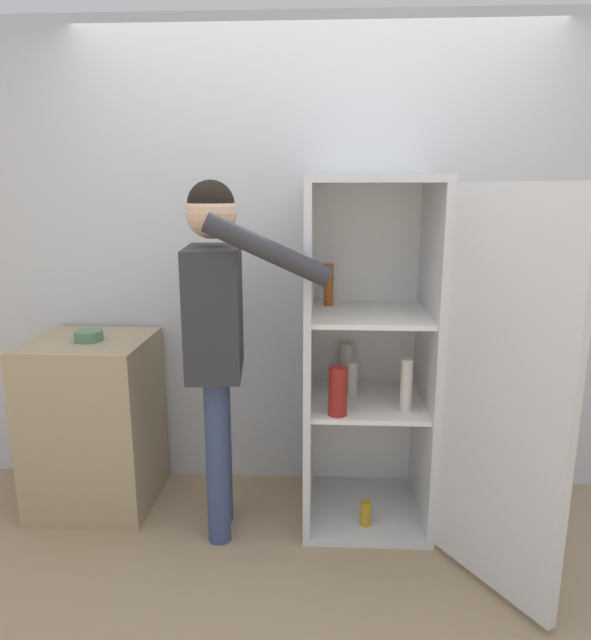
# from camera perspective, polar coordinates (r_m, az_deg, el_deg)

# --- Properties ---
(ground_plane) EXTENTS (12.00, 12.00, 0.00)m
(ground_plane) POSITION_cam_1_polar(r_m,az_deg,el_deg) (2.73, 1.05, -24.93)
(ground_plane) COLOR tan
(wall_back) EXTENTS (7.00, 0.06, 2.55)m
(wall_back) POSITION_cam_1_polar(r_m,az_deg,el_deg) (3.16, 1.79, 5.67)
(wall_back) COLOR silver
(wall_back) RESTS_ON ground_plane
(refrigerator) EXTENTS (0.99, 1.19, 1.74)m
(refrigerator) POSITION_cam_1_polar(r_m,az_deg,el_deg) (2.82, 9.59, -3.98)
(refrigerator) COLOR silver
(refrigerator) RESTS_ON ground_plane
(person) EXTENTS (0.69, 0.57, 1.72)m
(person) POSITION_cam_1_polar(r_m,az_deg,el_deg) (2.66, -7.89, 0.28)
(person) COLOR #384770
(person) RESTS_ON ground_plane
(counter) EXTENTS (0.61, 0.58, 0.92)m
(counter) POSITION_cam_1_polar(r_m,az_deg,el_deg) (3.28, -19.42, -9.59)
(counter) COLOR tan
(counter) RESTS_ON ground_plane
(bowl) EXTENTS (0.14, 0.14, 0.05)m
(bowl) POSITION_cam_1_polar(r_m,az_deg,el_deg) (3.11, -19.99, -1.48)
(bowl) COLOR #517F5B
(bowl) RESTS_ON counter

